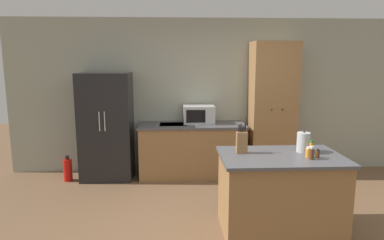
{
  "coord_description": "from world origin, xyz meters",
  "views": [
    {
      "loc": [
        -0.8,
        -3.5,
        1.91
      ],
      "look_at": [
        -0.55,
        1.4,
        1.05
      ],
      "focal_mm": 32.0,
      "sensor_mm": 36.0,
      "label": 1
    }
  ],
  "objects_px": {
    "spice_bottle_green_herb": "(311,148)",
    "fire_extinguisher": "(68,170)",
    "knife_block": "(242,142)",
    "spice_bottle_amber_oil": "(309,152)",
    "spice_bottle_tall_dark": "(318,154)",
    "microwave": "(199,114)",
    "kettle": "(303,142)",
    "pantry_cabinet": "(272,110)",
    "refrigerator": "(107,126)",
    "spice_bottle_short_red": "(312,153)"
  },
  "relations": [
    {
      "from": "refrigerator",
      "to": "spice_bottle_amber_oil",
      "type": "xyz_separation_m",
      "value": [
        2.52,
        -2.03,
        0.08
      ]
    },
    {
      "from": "spice_bottle_short_red",
      "to": "spice_bottle_tall_dark",
      "type": "bearing_deg",
      "value": 29.13
    },
    {
      "from": "kettle",
      "to": "refrigerator",
      "type": "bearing_deg",
      "value": 144.62
    },
    {
      "from": "refrigerator",
      "to": "spice_bottle_amber_oil",
      "type": "bearing_deg",
      "value": -38.8
    },
    {
      "from": "knife_block",
      "to": "spice_bottle_green_herb",
      "type": "bearing_deg",
      "value": -6.14
    },
    {
      "from": "spice_bottle_amber_oil",
      "to": "fire_extinguisher",
      "type": "distance_m",
      "value": 3.74
    },
    {
      "from": "microwave",
      "to": "spice_bottle_green_herb",
      "type": "bearing_deg",
      "value": -61.1
    },
    {
      "from": "knife_block",
      "to": "kettle",
      "type": "bearing_deg",
      "value": 1.16
    },
    {
      "from": "microwave",
      "to": "kettle",
      "type": "height_order",
      "value": "microwave"
    },
    {
      "from": "spice_bottle_short_red",
      "to": "microwave",
      "type": "bearing_deg",
      "value": 115.02
    },
    {
      "from": "spice_bottle_tall_dark",
      "to": "fire_extinguisher",
      "type": "xyz_separation_m",
      "value": [
        -3.23,
        1.91,
        -0.75
      ]
    },
    {
      "from": "pantry_cabinet",
      "to": "knife_block",
      "type": "height_order",
      "value": "pantry_cabinet"
    },
    {
      "from": "fire_extinguisher",
      "to": "refrigerator",
      "type": "bearing_deg",
      "value": 13.43
    },
    {
      "from": "knife_block",
      "to": "kettle",
      "type": "xyz_separation_m",
      "value": [
        0.7,
        0.01,
        -0.01
      ]
    },
    {
      "from": "spice_bottle_tall_dark",
      "to": "spice_bottle_short_red",
      "type": "bearing_deg",
      "value": -150.87
    },
    {
      "from": "microwave",
      "to": "knife_block",
      "type": "xyz_separation_m",
      "value": [
        0.34,
        -1.92,
        -0.01
      ]
    },
    {
      "from": "knife_block",
      "to": "spice_bottle_short_red",
      "type": "bearing_deg",
      "value": -22.41
    },
    {
      "from": "kettle",
      "to": "spice_bottle_tall_dark",
      "type": "bearing_deg",
      "value": -75.44
    },
    {
      "from": "spice_bottle_green_herb",
      "to": "fire_extinguisher",
      "type": "relative_size",
      "value": 0.37
    },
    {
      "from": "spice_bottle_tall_dark",
      "to": "fire_extinguisher",
      "type": "bearing_deg",
      "value": 149.39
    },
    {
      "from": "refrigerator",
      "to": "microwave",
      "type": "height_order",
      "value": "refrigerator"
    },
    {
      "from": "pantry_cabinet",
      "to": "spice_bottle_short_red",
      "type": "xyz_separation_m",
      "value": [
        -0.18,
        -2.14,
        -0.15
      ]
    },
    {
      "from": "spice_bottle_tall_dark",
      "to": "spice_bottle_amber_oil",
      "type": "distance_m",
      "value": 0.09
    },
    {
      "from": "fire_extinguisher",
      "to": "spice_bottle_tall_dark",
      "type": "bearing_deg",
      "value": -30.61
    },
    {
      "from": "microwave",
      "to": "kettle",
      "type": "bearing_deg",
      "value": -61.16
    },
    {
      "from": "pantry_cabinet",
      "to": "microwave",
      "type": "relative_size",
      "value": 4.33
    },
    {
      "from": "spice_bottle_tall_dark",
      "to": "spice_bottle_green_herb",
      "type": "bearing_deg",
      "value": 93.23
    },
    {
      "from": "spice_bottle_short_red",
      "to": "refrigerator",
      "type": "bearing_deg",
      "value": 140.2
    },
    {
      "from": "refrigerator",
      "to": "microwave",
      "type": "bearing_deg",
      "value": 3.61
    },
    {
      "from": "pantry_cabinet",
      "to": "spice_bottle_green_herb",
      "type": "bearing_deg",
      "value": -93.05
    },
    {
      "from": "spice_bottle_amber_oil",
      "to": "spice_bottle_tall_dark",
      "type": "bearing_deg",
      "value": -17.12
    },
    {
      "from": "kettle",
      "to": "spice_bottle_amber_oil",
      "type": "bearing_deg",
      "value": -96.29
    },
    {
      "from": "refrigerator",
      "to": "pantry_cabinet",
      "type": "bearing_deg",
      "value": 0.73
    },
    {
      "from": "microwave",
      "to": "spice_bottle_amber_oil",
      "type": "relative_size",
      "value": 4.46
    },
    {
      "from": "pantry_cabinet",
      "to": "fire_extinguisher",
      "type": "xyz_separation_m",
      "value": [
        -3.32,
        -0.18,
        -0.92
      ]
    },
    {
      "from": "spice_bottle_tall_dark",
      "to": "spice_bottle_green_herb",
      "type": "distance_m",
      "value": 0.15
    },
    {
      "from": "pantry_cabinet",
      "to": "spice_bottle_tall_dark",
      "type": "height_order",
      "value": "pantry_cabinet"
    },
    {
      "from": "spice_bottle_amber_oil",
      "to": "fire_extinguisher",
      "type": "relative_size",
      "value": 0.27
    },
    {
      "from": "knife_block",
      "to": "spice_bottle_amber_oil",
      "type": "distance_m",
      "value": 0.71
    },
    {
      "from": "spice_bottle_short_red",
      "to": "kettle",
      "type": "xyz_separation_m",
      "value": [
        0.02,
        0.3,
        0.05
      ]
    },
    {
      "from": "spice_bottle_tall_dark",
      "to": "spice_bottle_green_herb",
      "type": "xyz_separation_m",
      "value": [
        -0.01,
        0.15,
        0.03
      ]
    },
    {
      "from": "fire_extinguisher",
      "to": "microwave",
      "type": "bearing_deg",
      "value": 6.52
    },
    {
      "from": "fire_extinguisher",
      "to": "pantry_cabinet",
      "type": "bearing_deg",
      "value": 3.13
    },
    {
      "from": "spice_bottle_amber_oil",
      "to": "spice_bottle_green_herb",
      "type": "bearing_deg",
      "value": 57.22
    },
    {
      "from": "refrigerator",
      "to": "spice_bottle_short_red",
      "type": "relative_size",
      "value": 12.14
    },
    {
      "from": "pantry_cabinet",
      "to": "fire_extinguisher",
      "type": "distance_m",
      "value": 3.45
    },
    {
      "from": "spice_bottle_amber_oil",
      "to": "fire_extinguisher",
      "type": "height_order",
      "value": "spice_bottle_amber_oil"
    },
    {
      "from": "kettle",
      "to": "fire_extinguisher",
      "type": "relative_size",
      "value": 0.59
    },
    {
      "from": "refrigerator",
      "to": "microwave",
      "type": "xyz_separation_m",
      "value": [
        1.5,
        0.09,
        0.17
      ]
    },
    {
      "from": "spice_bottle_short_red",
      "to": "spice_bottle_amber_oil",
      "type": "relative_size",
      "value": 1.24
    }
  ]
}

